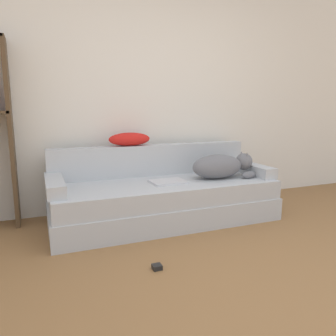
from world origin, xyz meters
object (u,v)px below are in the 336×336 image
object	(u,v)px
dog	(222,166)
laptop	(168,182)
power_adapter	(157,267)
couch	(164,201)
throw_pillow	(129,139)

from	to	relation	value
dog	laptop	xyz separation A→B (m)	(-0.59, 0.01, -0.12)
dog	power_adapter	size ratio (longest dim) A/B	10.66
couch	power_adapter	size ratio (longest dim) A/B	34.22
couch	laptop	xyz separation A→B (m)	(0.02, -0.06, 0.21)
couch	throw_pillow	distance (m)	0.74
dog	throw_pillow	xyz separation A→B (m)	(-0.84, 0.44, 0.27)
laptop	power_adapter	bearing A→B (deg)	-118.64
couch	throw_pillow	world-z (taller)	throw_pillow
couch	power_adapter	distance (m)	1.03
laptop	power_adapter	world-z (taller)	laptop
throw_pillow	power_adapter	world-z (taller)	throw_pillow
couch	laptop	world-z (taller)	laptop
throw_pillow	power_adapter	distance (m)	1.52
couch	dog	xyz separation A→B (m)	(0.60, -0.07, 0.33)
dog	throw_pillow	world-z (taller)	throw_pillow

